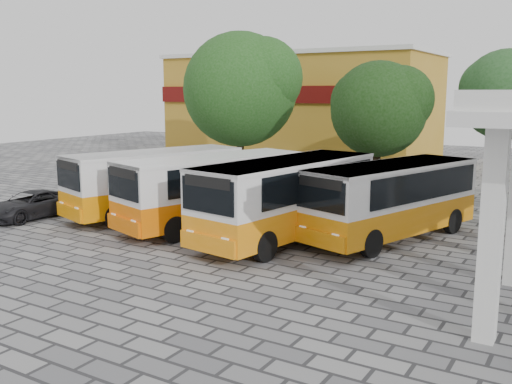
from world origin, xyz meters
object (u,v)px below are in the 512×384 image
Objects in this scene: bus_centre_left at (213,186)px; bus_centre_right at (287,194)px; parked_car at (31,205)px; bus_far_left at (155,178)px; bus_far_right at (392,196)px.

bus_centre_left is 3.53m from bus_centre_right.
parked_car is at bearing -159.02° from bus_centre_right.
bus_centre_left is at bearing 9.59° from bus_far_left.
bus_centre_right is 1.03× the size of bus_far_right.
bus_far_right is 15.17m from parked_car.
bus_centre_right is at bearing 12.96° from bus_centre_left.
bus_far_left is 2.02× the size of parked_car.
bus_centre_right is 2.05× the size of parked_car.
bus_centre_right is 11.54m from parked_car.
bus_centre_left is 8.25m from parked_car.
bus_centre_left is 2.03× the size of parked_car.
bus_far_right reaches higher than parked_car.
bus_centre_left is (3.45, -0.51, 0.01)m from bus_far_left.
bus_centre_left is 0.99× the size of bus_centre_right.
bus_centre_right is at bearing 11.88° from parked_car.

